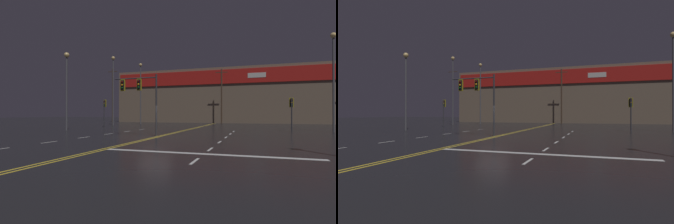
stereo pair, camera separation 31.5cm
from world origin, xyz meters
The scene contains 11 objects.
ground_plane centered at (0.00, 0.00, 0.00)m, with size 200.00×200.00×0.00m, color black.
road_markings centered at (1.03, -1.39, 0.00)m, with size 15.58×60.00×0.01m.
traffic_signal_median centered at (-1.84, 0.87, 3.85)m, with size 3.90×0.36×5.08m.
traffic_signal_corner_northeast centered at (10.94, 10.80, 2.57)m, with size 0.42×0.36×3.50m.
traffic_signal_corner_northwest centered at (-12.07, 11.80, 2.75)m, with size 0.42×0.36×3.75m.
streetlight_near_left centered at (-12.12, 23.52, 6.78)m, with size 0.56×0.56×10.82m.
streetlight_near_right centered at (14.83, 11.20, 6.34)m, with size 0.56×0.56×10.01m.
streetlight_median_approach centered at (-12.31, 4.63, 5.56)m, with size 0.56×0.56×8.60m.
streetlight_far_median centered at (-14.00, 17.30, 6.83)m, with size 0.56×0.56×10.91m.
building_backdrop centered at (0.00, 37.27, 5.46)m, with size 42.86×10.23×10.89m.
utility_pole_row centered at (-0.01, 29.84, 5.48)m, with size 46.57×0.26×11.39m.
Camera 1 is at (7.56, -19.02, 1.87)m, focal length 28.00 mm.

